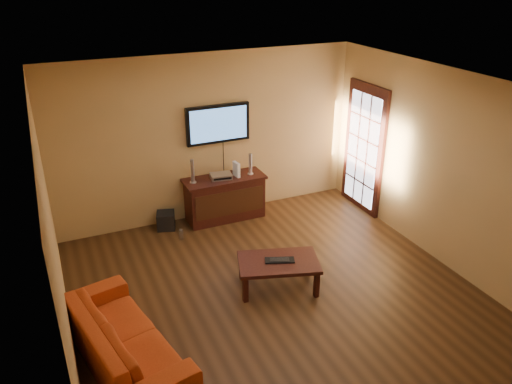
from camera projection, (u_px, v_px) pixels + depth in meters
ground_plane at (276, 293)px, 6.48m from camera, size 5.00×5.00×0.00m
room_walls at (256, 156)px, 6.29m from camera, size 5.00×5.00×5.00m
french_door at (364, 150)px, 8.36m from camera, size 0.07×1.02×2.22m
media_console at (225, 198)px, 8.24m from camera, size 1.34×0.51×0.73m
television at (218, 124)px, 7.91m from camera, size 1.05×0.08×0.62m
coffee_table at (278, 264)px, 6.45m from camera, size 1.17×0.90×0.41m
sofa at (123, 331)px, 5.25m from camera, size 0.99×2.07×0.78m
speaker_left at (192, 172)px, 7.84m from camera, size 0.11×0.11×0.39m
speaker_right at (250, 165)px, 8.16m from camera, size 0.10×0.10×0.35m
av_receiver at (221, 176)px, 8.06m from camera, size 0.37×0.29×0.08m
game_console at (236, 169)px, 8.10m from camera, size 0.07×0.18×0.24m
subwoofer at (166, 220)px, 8.01m from camera, size 0.35×0.35×0.28m
bottle at (181, 234)px, 7.70m from camera, size 0.06×0.06×0.19m
keyboard at (280, 260)px, 6.43m from camera, size 0.40×0.27×0.02m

